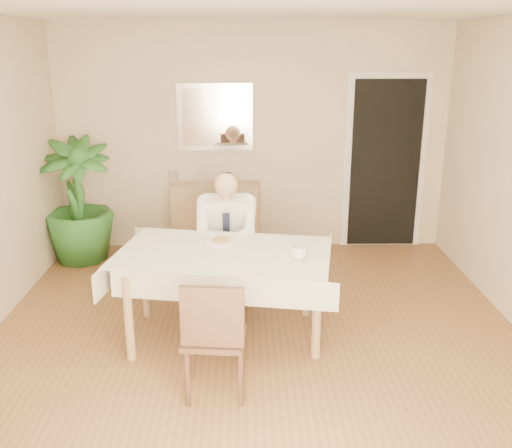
{
  "coord_description": "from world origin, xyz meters",
  "views": [
    {
      "loc": [
        -0.08,
        -4.07,
        2.36
      ],
      "look_at": [
        0.0,
        0.35,
        0.95
      ],
      "focal_mm": 40.0,
      "sensor_mm": 36.0,
      "label": 1
    }
  ],
  "objects_px": {
    "sideboard": "(216,218)",
    "coffee_mug": "(299,253)",
    "seated_man": "(226,235)",
    "chair_near": "(214,333)",
    "chair_far": "(228,246)",
    "potted_palm": "(77,201)",
    "dining_table": "(224,261)"
  },
  "relations": [
    {
      "from": "dining_table",
      "to": "sideboard",
      "type": "xyz_separation_m",
      "value": [
        -0.17,
        2.08,
        -0.27
      ]
    },
    {
      "from": "sideboard",
      "to": "coffee_mug",
      "type": "bearing_deg",
      "value": -68.46
    },
    {
      "from": "chair_near",
      "to": "coffee_mug",
      "type": "distance_m",
      "value": 1.0
    },
    {
      "from": "coffee_mug",
      "to": "potted_palm",
      "type": "height_order",
      "value": "potted_palm"
    },
    {
      "from": "seated_man",
      "to": "potted_palm",
      "type": "relative_size",
      "value": 0.9
    },
    {
      "from": "chair_far",
      "to": "sideboard",
      "type": "distance_m",
      "value": 1.22
    },
    {
      "from": "dining_table",
      "to": "chair_near",
      "type": "distance_m",
      "value": 0.9
    },
    {
      "from": "potted_palm",
      "to": "seated_man",
      "type": "bearing_deg",
      "value": -35.55
    },
    {
      "from": "dining_table",
      "to": "coffee_mug",
      "type": "height_order",
      "value": "coffee_mug"
    },
    {
      "from": "coffee_mug",
      "to": "chair_far",
      "type": "bearing_deg",
      "value": 119.45
    },
    {
      "from": "potted_palm",
      "to": "chair_near",
      "type": "bearing_deg",
      "value": -58.45
    },
    {
      "from": "chair_near",
      "to": "seated_man",
      "type": "relative_size",
      "value": 0.71
    },
    {
      "from": "coffee_mug",
      "to": "sideboard",
      "type": "distance_m",
      "value": 2.41
    },
    {
      "from": "sideboard",
      "to": "potted_palm",
      "type": "relative_size",
      "value": 0.73
    },
    {
      "from": "dining_table",
      "to": "potted_palm",
      "type": "xyz_separation_m",
      "value": [
        -1.69,
        1.8,
        0.02
      ]
    },
    {
      "from": "chair_near",
      "to": "sideboard",
      "type": "distance_m",
      "value": 2.97
    },
    {
      "from": "seated_man",
      "to": "sideboard",
      "type": "relative_size",
      "value": 1.24
    },
    {
      "from": "chair_far",
      "to": "sideboard",
      "type": "bearing_deg",
      "value": 94.85
    },
    {
      "from": "chair_near",
      "to": "coffee_mug",
      "type": "xyz_separation_m",
      "value": [
        0.63,
        0.71,
        0.31
      ]
    },
    {
      "from": "coffee_mug",
      "to": "potted_palm",
      "type": "distance_m",
      "value": 3.02
    },
    {
      "from": "dining_table",
      "to": "seated_man",
      "type": "relative_size",
      "value": 1.51
    },
    {
      "from": "sideboard",
      "to": "potted_palm",
      "type": "height_order",
      "value": "potted_palm"
    },
    {
      "from": "seated_man",
      "to": "coffee_mug",
      "type": "xyz_separation_m",
      "value": [
        0.59,
        -0.76,
        0.11
      ]
    },
    {
      "from": "dining_table",
      "to": "seated_man",
      "type": "xyz_separation_m",
      "value": [
        0.0,
        0.59,
        0.02
      ]
    },
    {
      "from": "potted_palm",
      "to": "coffee_mug",
      "type": "bearing_deg",
      "value": -40.84
    },
    {
      "from": "chair_far",
      "to": "seated_man",
      "type": "distance_m",
      "value": 0.35
    },
    {
      "from": "coffee_mug",
      "to": "sideboard",
      "type": "height_order",
      "value": "coffee_mug"
    },
    {
      "from": "seated_man",
      "to": "potted_palm",
      "type": "height_order",
      "value": "potted_palm"
    },
    {
      "from": "chair_far",
      "to": "potted_palm",
      "type": "xyz_separation_m",
      "value": [
        -1.69,
        0.92,
        0.21
      ]
    },
    {
      "from": "coffee_mug",
      "to": "potted_palm",
      "type": "bearing_deg",
      "value": 139.16
    },
    {
      "from": "chair_near",
      "to": "potted_palm",
      "type": "xyz_separation_m",
      "value": [
        -1.65,
        2.68,
        0.2
      ]
    },
    {
      "from": "dining_table",
      "to": "coffee_mug",
      "type": "bearing_deg",
      "value": -6.28
    }
  ]
}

